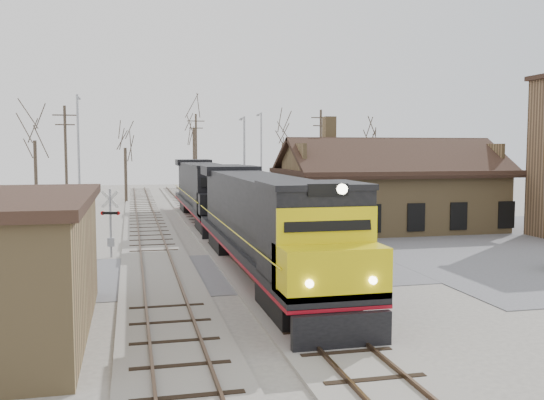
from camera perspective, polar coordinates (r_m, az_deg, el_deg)
The scene contains 21 objects.
ground at distance 28.37m, azimuth -1.41°, elevation -6.65°, with size 140.00×140.00×0.00m, color #A49F94.
road at distance 28.37m, azimuth -1.41°, elevation -6.62°, with size 60.00×9.00×0.03m, color #5C5C61.
parking_lot at distance 39.57m, azimuth 23.78°, elevation -3.75°, with size 22.00×26.00×0.03m, color #5C5C61.
track_main at distance 42.96m, azimuth -5.50°, elevation -2.64°, with size 3.40×90.00×0.24m.
track_siding at distance 42.60m, azimuth -11.51°, elevation -2.78°, with size 3.40×90.00×0.24m.
depot at distance 43.13m, azimuth 11.02°, elevation 0.44°, with size 15.20×9.31×7.90m.
locomotive_lead at distance 26.23m, azimuth -0.62°, elevation -2.19°, with size 3.12×20.92×4.65m.
locomotive_trailing at distance 47.07m, azimuth -6.24°, elevation 0.91°, with size 3.12×20.92×4.40m.
crossbuck_near at distance 23.82m, azimuth 7.57°, elevation -4.48°, with size 1.09×0.31×3.83m.
crossbuck_far at distance 32.56m, azimuth -14.96°, elevation -2.27°, with size 1.01×0.34×3.58m.
streetlight_a at distance 47.81m, azimuth -17.73°, elevation 4.30°, with size 0.25×2.04×9.69m.
streetlight_b at distance 52.34m, azimuth -2.65°, elevation 3.84°, with size 0.25×2.04×8.41m.
streetlight_c at distance 61.02m, azimuth -1.05°, elevation 4.39°, with size 0.25×2.04×9.25m.
utility_pole_a at distance 54.42m, azimuth -18.83°, elevation 3.76°, with size 2.00×0.24×9.28m.
utility_pole_b at distance 70.19m, azimuth -7.14°, elevation 4.30°, with size 2.00×0.24×9.60m.
utility_pole_c at distance 61.48m, azimuth 4.59°, elevation 4.23°, with size 2.00×0.24×9.56m.
tree_a at distance 60.75m, azimuth -21.46°, elevation 6.23°, with size 4.28×4.28×10.48m.
tree_b at distance 65.67m, azimuth -13.67°, elevation 5.61°, with size 3.83×3.83×9.39m.
tree_c at distance 76.39m, azimuth -7.39°, elevation 7.70°, with size 5.44×5.44×13.33m.
tree_d at distance 69.73m, azimuth 1.30°, elevation 6.39°, with size 4.31×4.31×10.56m.
tree_e at distance 68.22m, azimuth 8.99°, elevation 5.94°, with size 4.03×4.03×9.86m.
Camera 1 is at (-5.66, -27.22, 5.66)m, focal length 40.00 mm.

